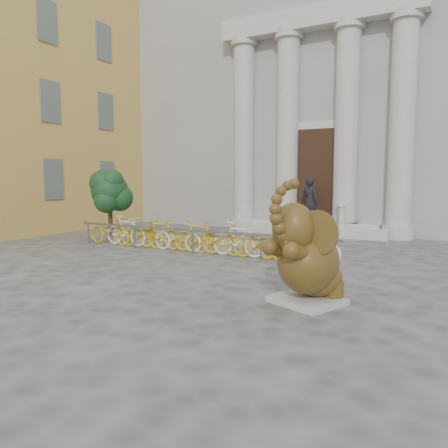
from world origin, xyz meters
The scene contains 9 objects.
ground centered at (0.00, 0.00, 0.00)m, with size 80.00×80.00×0.00m, color #474442.
classical_building centered at (0.00, 14.93, 5.98)m, with size 22.00×10.70×12.00m.
entrance_steps centered at (0.00, 9.40, 0.18)m, with size 6.00×1.20×0.36m, color #A8A59E.
ochre_building centered at (-13.00, 6.00, 6.00)m, with size 8.00×14.00×12.00m, color tan.
elephant_statue centered at (2.87, 0.05, 0.82)m, with size 1.53×1.80×2.26m.
bike_rack centered at (-1.74, 3.65, 0.50)m, with size 8.94×0.53×1.00m.
tree centered at (-5.65, 4.12, 1.77)m, with size 1.47×1.34×2.54m.
pedestrian centered at (0.00, 9.20, 1.32)m, with size 0.70×0.46×1.92m, color black.
balustrade_post centered at (1.29, 9.10, 0.77)m, with size 0.37×0.37×0.90m.
Camera 1 is at (5.29, -7.45, 2.30)m, focal length 35.00 mm.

